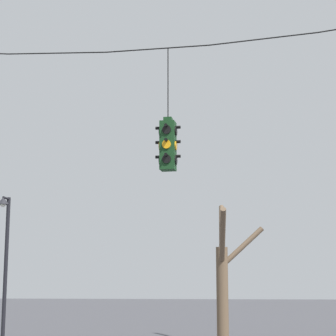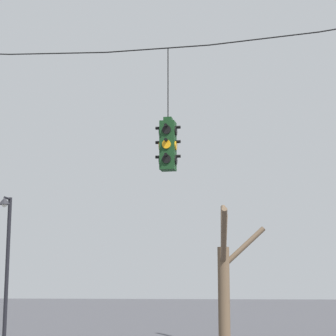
# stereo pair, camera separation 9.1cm
# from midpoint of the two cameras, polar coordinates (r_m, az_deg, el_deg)

# --- Properties ---
(span_wire) EXTENTS (17.39, 0.03, 0.79)m
(span_wire) POSITION_cam_midpoint_polar(r_m,az_deg,el_deg) (15.76, -1.14, 11.20)
(span_wire) COLOR black
(traffic_light_over_intersection) EXTENTS (0.58, 0.58, 2.91)m
(traffic_light_over_intersection) POSITION_cam_midpoint_polar(r_m,az_deg,el_deg) (14.94, -0.17, 2.03)
(traffic_light_over_intersection) COLOR #143819
(street_lamp) EXTENTS (0.37, 0.65, 4.62)m
(street_lamp) POSITION_cam_midpoint_polar(r_m,az_deg,el_deg) (21.02, -14.15, -6.62)
(street_lamp) COLOR black
(street_lamp) RESTS_ON ground_plane
(bare_tree) EXTENTS (1.75, 4.02, 4.90)m
(bare_tree) POSITION_cam_midpoint_polar(r_m,az_deg,el_deg) (23.03, 4.78, -9.05)
(bare_tree) COLOR brown
(bare_tree) RESTS_ON ground_plane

